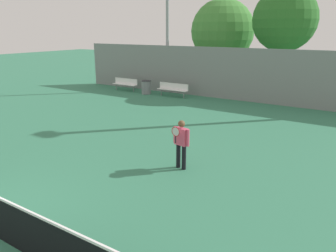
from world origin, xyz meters
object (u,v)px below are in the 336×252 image
at_px(bench_courtside_near, 173,88).
at_px(bench_courtside_far, 125,83).
at_px(tree_green_broad, 285,20).
at_px(tennis_player, 181,141).
at_px(tree_green_tall, 222,31).
at_px(trash_bin, 146,87).

relative_size(bench_courtside_near, bench_courtside_far, 1.08).
bearing_deg(tree_green_broad, tennis_player, -87.09).
bearing_deg(tree_green_tall, bench_courtside_near, -96.37).
relative_size(bench_courtside_far, tree_green_tall, 0.31).
bearing_deg(trash_bin, bench_courtside_near, 6.66).
bearing_deg(tree_green_broad, trash_bin, -148.62).
distance_m(trash_bin, tree_green_broad, 10.08).
relative_size(bench_courtside_far, trash_bin, 2.21).
xyz_separation_m(bench_courtside_near, bench_courtside_far, (-4.09, -0.00, -0.00)).
distance_m(tennis_player, tree_green_broad, 14.91).
bearing_deg(tennis_player, trash_bin, 140.03).
height_order(tennis_player, trash_bin, tennis_player).
xyz_separation_m(tennis_player, trash_bin, (-8.47, 9.64, -0.45)).
bearing_deg(tennis_player, tree_green_broad, 101.64).
bearing_deg(trash_bin, bench_courtside_far, 173.41).
bearing_deg(bench_courtside_near, trash_bin, -173.34).
distance_m(bench_courtside_near, tree_green_broad, 8.44).
relative_size(tennis_player, bench_courtside_far, 0.79).
height_order(bench_courtside_near, bench_courtside_far, same).
relative_size(trash_bin, tree_green_broad, 0.13).
bearing_deg(bench_courtside_far, bench_courtside_near, 0.00).
relative_size(tree_green_tall, tree_green_broad, 0.94).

